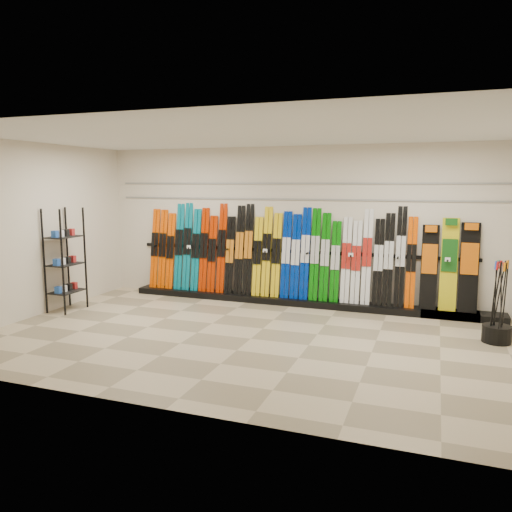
% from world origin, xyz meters
% --- Properties ---
extents(floor, '(8.00, 8.00, 0.00)m').
position_xyz_m(floor, '(0.00, 0.00, 0.00)').
color(floor, gray).
rests_on(floor, ground).
extents(back_wall, '(8.00, 0.00, 8.00)m').
position_xyz_m(back_wall, '(0.00, 2.50, 1.50)').
color(back_wall, beige).
rests_on(back_wall, floor).
extents(left_wall, '(0.00, 5.00, 5.00)m').
position_xyz_m(left_wall, '(-4.00, 0.00, 1.50)').
color(left_wall, beige).
rests_on(left_wall, floor).
extents(ceiling, '(8.00, 8.00, 0.00)m').
position_xyz_m(ceiling, '(0.00, 0.00, 3.00)').
color(ceiling, silver).
rests_on(ceiling, back_wall).
extents(ski_rack_base, '(8.00, 0.40, 0.12)m').
position_xyz_m(ski_rack_base, '(0.22, 2.28, 0.06)').
color(ski_rack_base, black).
rests_on(ski_rack_base, floor).
extents(skis, '(5.36, 0.30, 1.81)m').
position_xyz_m(skis, '(-0.46, 2.36, 0.95)').
color(skis, '#E74B00').
rests_on(skis, ski_rack_base).
extents(snowboards, '(0.94, 0.25, 1.59)m').
position_xyz_m(snowboards, '(2.78, 2.36, 0.88)').
color(snowboards, black).
rests_on(snowboards, ski_rack_base).
extents(accessory_rack, '(0.40, 0.60, 1.87)m').
position_xyz_m(accessory_rack, '(-3.75, 0.45, 0.93)').
color(accessory_rack, black).
rests_on(accessory_rack, floor).
extents(pole_bin, '(0.41, 0.41, 0.25)m').
position_xyz_m(pole_bin, '(3.44, 1.07, 0.12)').
color(pole_bin, black).
rests_on(pole_bin, floor).
extents(ski_poles, '(0.23, 0.40, 1.18)m').
position_xyz_m(ski_poles, '(3.42, 1.07, 0.61)').
color(ski_poles, black).
rests_on(ski_poles, pole_bin).
extents(slatwall_rail_0, '(7.60, 0.02, 0.03)m').
position_xyz_m(slatwall_rail_0, '(0.00, 2.48, 2.00)').
color(slatwall_rail_0, gray).
rests_on(slatwall_rail_0, back_wall).
extents(slatwall_rail_1, '(7.60, 0.02, 0.03)m').
position_xyz_m(slatwall_rail_1, '(0.00, 2.48, 2.30)').
color(slatwall_rail_1, gray).
rests_on(slatwall_rail_1, back_wall).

